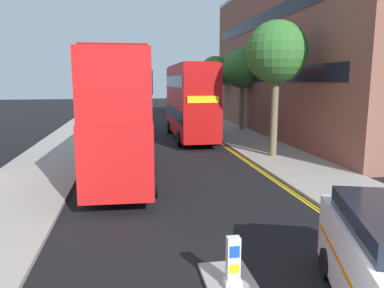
{
  "coord_description": "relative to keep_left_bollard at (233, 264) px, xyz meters",
  "views": [
    {
      "loc": [
        -2.08,
        -4.13,
        4.45
      ],
      "look_at": [
        0.5,
        11.0,
        1.8
      ],
      "focal_mm": 34.43,
      "sensor_mm": 36.0,
      "label": 1
    }
  ],
  "objects": [
    {
      "name": "kerb_line_outer",
      "position": [
        4.4,
        11.11,
        -0.6
      ],
      "size": [
        0.1,
        56.0,
        0.01
      ],
      "primitive_type": "cube",
      "color": "yellow",
      "rests_on": "ground"
    },
    {
      "name": "kerb_line_inner",
      "position": [
        4.24,
        11.11,
        -0.6
      ],
      "size": [
        0.1,
        56.0,
        0.01
      ],
      "primitive_type": "cube",
      "color": "yellow",
      "rests_on": "ground"
    },
    {
      "name": "double_decker_bus_away",
      "position": [
        -2.34,
        10.19,
        2.42
      ],
      "size": [
        3.13,
        10.9,
        5.64
      ],
      "color": "red",
      "rests_on": "ground"
    },
    {
      "name": "street_tree_far",
      "position": [
        7.14,
        32.21,
        4.75
      ],
      "size": [
        3.31,
        3.31,
        6.92
      ],
      "color": "#6B6047",
      "rests_on": "sidewalk_right"
    },
    {
      "name": "sidewalk_left",
      "position": [
        -6.5,
        13.11,
        -0.54
      ],
      "size": [
        4.0,
        80.0,
        0.14
      ],
      "primitive_type": "cube",
      "color": "#9E9991",
      "rests_on": "ground"
    },
    {
      "name": "street_tree_mid",
      "position": [
        7.85,
        24.8,
        4.87
      ],
      "size": [
        3.46,
        3.46,
        7.12
      ],
      "color": "#6B6047",
      "rests_on": "sidewalk_right"
    },
    {
      "name": "sidewalk_right",
      "position": [
        6.5,
        13.11,
        -0.54
      ],
      "size": [
        4.0,
        80.0,
        0.14
      ],
      "primitive_type": "cube",
      "color": "#9E9991",
      "rests_on": "ground"
    },
    {
      "name": "double_decker_bus_oncoming",
      "position": [
        2.49,
        20.89,
        2.42
      ],
      "size": [
        2.83,
        10.82,
        5.64
      ],
      "color": "#B20F0F",
      "rests_on": "ground"
    },
    {
      "name": "townhouse_terrace_right",
      "position": [
        13.5,
        21.93,
        5.81
      ],
      "size": [
        10.08,
        28.0,
        12.83
      ],
      "color": "brown",
      "rests_on": "ground"
    },
    {
      "name": "street_tree_near",
      "position": [
        6.09,
        12.91,
        5.35
      ],
      "size": [
        3.45,
        3.45,
        7.61
      ],
      "color": "#6B6047",
      "rests_on": "sidewalk_right"
    },
    {
      "name": "keep_left_bollard",
      "position": [
        0.0,
        0.0,
        0.0
      ],
      "size": [
        0.36,
        0.28,
        1.11
      ],
      "color": "silver",
      "rests_on": "traffic_island"
    },
    {
      "name": "traffic_island",
      "position": [
        0.0,
        0.0,
        -0.56
      ],
      "size": [
        1.1,
        2.2,
        0.1
      ],
      "primitive_type": "cube",
      "color": "#9E9991",
      "rests_on": "ground"
    }
  ]
}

